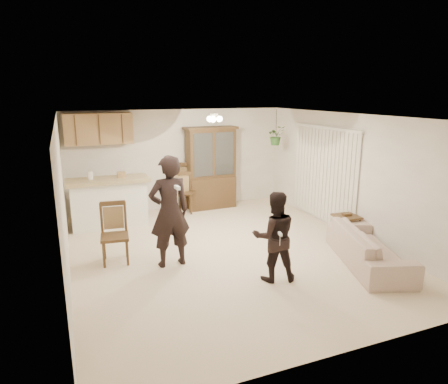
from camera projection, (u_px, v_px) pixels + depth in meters
name	position (u px, v px, depth m)	size (l,w,h in m)	color
floor	(227.00, 252.00, 7.46)	(6.50, 6.50, 0.00)	beige
ceiling	(227.00, 116.00, 6.85)	(5.50, 6.50, 0.02)	silver
wall_back	(179.00, 160.00, 10.09)	(5.50, 0.02, 2.50)	white
wall_front	(343.00, 253.00, 4.23)	(5.50, 0.02, 2.50)	white
wall_left	(63.00, 202.00, 6.17)	(0.02, 6.50, 2.50)	white
wall_right	(352.00, 176.00, 8.15)	(0.02, 6.50, 2.50)	white
breakfast_bar	(109.00, 205.00, 8.79)	(1.60, 0.55, 1.00)	white
bar_top	(108.00, 180.00, 8.66)	(1.75, 0.70, 0.08)	tan
upper_cabinets	(99.00, 129.00, 9.03)	(1.50, 0.34, 0.70)	olive
vertical_blinds	(323.00, 175.00, 8.98)	(0.06, 2.30, 2.10)	silver
ceiling_fixture	(214.00, 118.00, 8.03)	(0.36, 0.36, 0.20)	#FFEABF
hanging_plant	(276.00, 136.00, 10.00)	(0.43, 0.37, 0.48)	#2E5A24
plant_cord	(276.00, 122.00, 9.92)	(0.01, 0.01, 0.65)	black
sofa	(369.00, 244.00, 6.87)	(1.87, 0.73, 0.73)	beige
adult	(170.00, 215.00, 6.71)	(0.66, 0.43, 1.80)	black
child	(274.00, 239.00, 6.22)	(0.66, 0.51, 1.35)	black
china_hutch	(211.00, 168.00, 10.14)	(1.33, 0.55, 2.07)	#362413
side_table	(346.00, 227.00, 8.04)	(0.49, 0.49, 0.56)	#362413
chair_bar	(115.00, 246.00, 6.95)	(0.52, 0.52, 1.06)	#362413
chair_hutch_left	(185.00, 198.00, 9.95)	(0.73, 0.73, 1.19)	#362413
chair_hutch_right	(181.00, 200.00, 9.97)	(0.50, 0.50, 1.04)	#362413
controller_adult	(177.00, 188.00, 6.17)	(0.05, 0.17, 0.05)	white
controller_child	(280.00, 234.00, 5.85)	(0.04, 0.13, 0.04)	white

